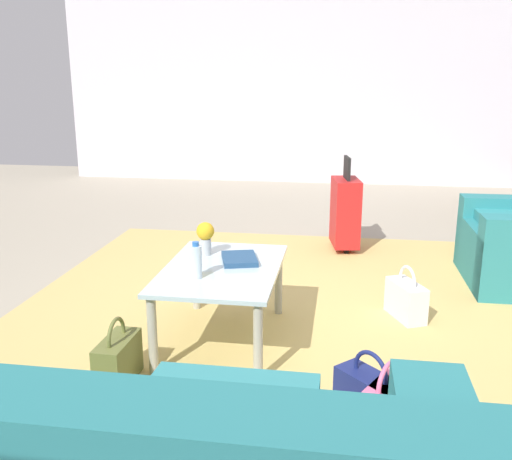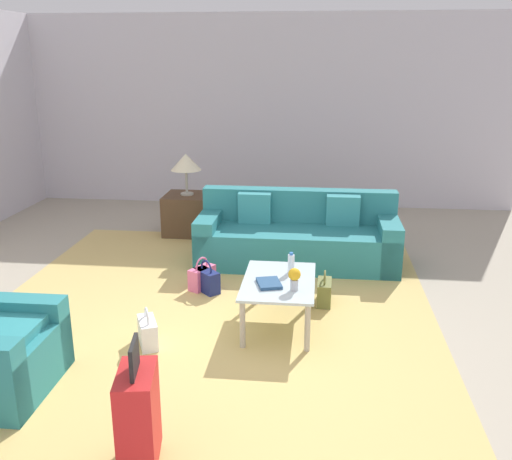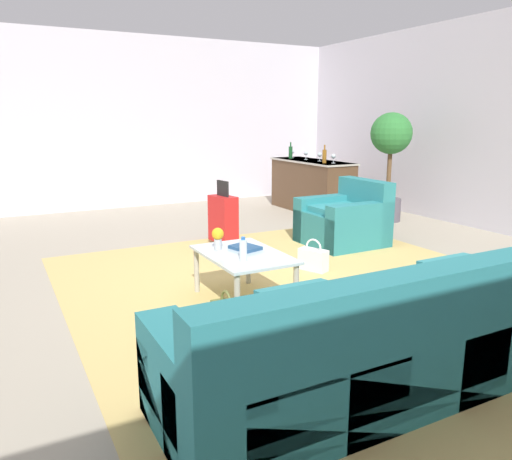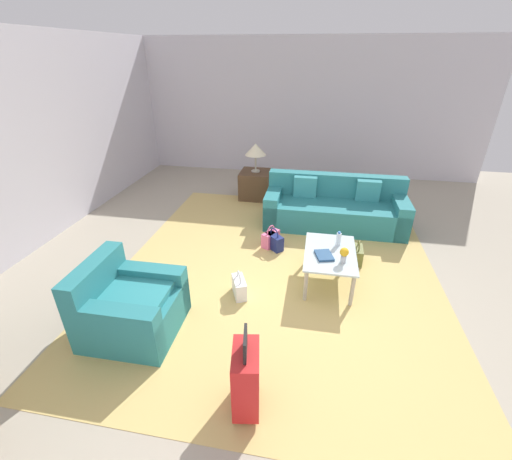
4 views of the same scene
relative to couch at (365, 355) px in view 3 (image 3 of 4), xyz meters
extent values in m
plane|color=#A89E89|center=(-2.19, 0.60, -0.30)|extent=(12.00, 12.00, 0.00)
cube|color=silver|center=(-7.25, 0.60, 1.25)|extent=(0.12, 8.00, 3.10)
cube|color=tan|center=(-1.59, 0.80, -0.29)|extent=(5.20, 4.40, 0.01)
cube|color=teal|center=(-0.09, 0.00, -0.07)|extent=(0.90, 2.39, 0.45)
cube|color=teal|center=(0.25, 0.00, 0.13)|extent=(0.22, 2.39, 0.86)
cube|color=teal|center=(-0.09, -1.07, 0.00)|extent=(0.90, 0.24, 0.60)
cube|color=teal|center=(-0.09, 1.07, 0.00)|extent=(0.90, 0.24, 0.60)
cube|color=teal|center=(0.09, -0.54, 0.33)|extent=(0.16, 0.40, 0.41)
cube|color=teal|center=(0.09, 0.54, 0.33)|extent=(0.15, 0.40, 0.41)
cube|color=teal|center=(-3.09, 2.20, -0.08)|extent=(0.93, 0.96, 0.44)
cube|color=teal|center=(-3.10, 2.57, 0.12)|extent=(0.92, 0.21, 0.84)
cube|color=teal|center=(-2.73, 2.20, 0.00)|extent=(0.21, 0.95, 0.60)
cube|color=teal|center=(-3.45, 2.20, 0.00)|extent=(0.21, 0.95, 0.60)
cube|color=teal|center=(-3.09, 2.15, 0.18)|extent=(0.68, 0.69, 0.08)
cube|color=silver|center=(-1.79, 0.10, 0.15)|extent=(0.99, 0.66, 0.02)
cylinder|color=#ADA899|center=(-2.24, 0.38, -0.08)|extent=(0.05, 0.05, 0.44)
cylinder|color=#ADA899|center=(-1.35, 0.38, -0.08)|extent=(0.05, 0.05, 0.44)
cylinder|color=#ADA899|center=(-2.24, -0.18, -0.08)|extent=(0.05, 0.05, 0.44)
cylinder|color=#ADA899|center=(-1.35, -0.18, -0.08)|extent=(0.05, 0.05, 0.44)
cylinder|color=silver|center=(-1.59, 0.00, 0.25)|extent=(0.06, 0.06, 0.18)
cylinder|color=#2D6BBC|center=(-1.59, 0.00, 0.35)|extent=(0.04, 0.04, 0.02)
cube|color=navy|center=(-1.91, 0.18, 0.18)|extent=(0.31, 0.26, 0.03)
cylinder|color=#B2B7BC|center=(-2.01, -0.05, 0.21)|extent=(0.07, 0.07, 0.10)
sphere|color=gold|center=(-2.01, -0.05, 0.31)|extent=(0.11, 0.11, 0.11)
cube|color=#513823|center=(-5.29, 3.20, 0.15)|extent=(1.79, 0.61, 0.90)
cube|color=#ADA899|center=(-5.29, 3.20, 0.59)|extent=(1.83, 0.65, 0.03)
cylinder|color=silver|center=(-5.92, 3.17, 0.61)|extent=(0.07, 0.07, 0.01)
cylinder|color=silver|center=(-5.92, 3.17, 0.65)|extent=(0.01, 0.01, 0.08)
sphere|color=silver|center=(-5.92, 3.17, 0.72)|extent=(0.08, 0.08, 0.08)
cylinder|color=silver|center=(-5.50, 3.21, 0.61)|extent=(0.07, 0.07, 0.01)
cylinder|color=silver|center=(-5.50, 3.21, 0.65)|extent=(0.01, 0.01, 0.08)
sphere|color=silver|center=(-5.50, 3.21, 0.72)|extent=(0.08, 0.08, 0.08)
cylinder|color=silver|center=(-5.08, 3.21, 0.61)|extent=(0.07, 0.07, 0.01)
cylinder|color=silver|center=(-5.08, 3.21, 0.65)|extent=(0.01, 0.01, 0.08)
sphere|color=silver|center=(-5.08, 3.21, 0.72)|extent=(0.08, 0.08, 0.08)
cylinder|color=silver|center=(-4.67, 3.20, 0.61)|extent=(0.07, 0.07, 0.01)
cylinder|color=silver|center=(-4.67, 3.20, 0.65)|extent=(0.01, 0.01, 0.08)
sphere|color=silver|center=(-4.67, 3.20, 0.72)|extent=(0.08, 0.08, 0.08)
cylinder|color=#194C23|center=(-5.82, 3.08, 0.71)|extent=(0.07, 0.07, 0.22)
cylinder|color=#194C23|center=(-5.82, 3.08, 0.86)|extent=(0.03, 0.03, 0.08)
cylinder|color=brown|center=(-4.76, 3.08, 0.71)|extent=(0.07, 0.07, 0.22)
cylinder|color=brown|center=(-4.76, 3.08, 0.86)|extent=(0.03, 0.03, 0.08)
cube|color=red|center=(-3.79, 0.80, 0.05)|extent=(0.43, 0.28, 0.60)
cube|color=black|center=(-3.79, 0.80, 0.45)|extent=(0.24, 0.06, 0.20)
cylinder|color=black|center=(-3.93, 0.78, -0.27)|extent=(0.03, 0.05, 0.05)
cylinder|color=black|center=(-3.66, 0.82, -0.27)|extent=(0.03, 0.05, 0.05)
cube|color=navy|center=(-1.06, 0.92, -0.18)|extent=(0.33, 0.33, 0.24)
torus|color=navy|center=(-1.06, 0.92, -0.04)|extent=(0.15, 0.15, 0.20)
cube|color=olive|center=(-1.23, -0.33, -0.18)|extent=(0.32, 0.15, 0.24)
torus|color=olive|center=(-1.23, -0.33, -0.04)|extent=(0.20, 0.03, 0.20)
cube|color=pink|center=(-0.97, 0.99, -0.18)|extent=(0.35, 0.27, 0.24)
torus|color=pink|center=(-0.97, 0.99, -0.04)|extent=(0.18, 0.11, 0.20)
cube|color=white|center=(-2.29, 1.20, -0.18)|extent=(0.35, 0.26, 0.24)
torus|color=white|center=(-2.29, 1.20, -0.04)|extent=(0.19, 0.10, 0.20)
cylinder|color=#514C56|center=(-3.99, 3.80, -0.12)|extent=(0.44, 0.44, 0.36)
cylinder|color=brown|center=(-3.99, 3.80, 0.43)|extent=(0.07, 0.07, 0.74)
sphere|color=#2D7533|center=(-3.99, 3.80, 1.10)|extent=(0.65, 0.65, 0.65)
camera|label=1|loc=(1.26, 0.77, 1.22)|focal=40.00mm
camera|label=2|loc=(-6.64, -0.23, 2.12)|focal=40.00mm
camera|label=3|loc=(2.06, -1.81, 1.35)|focal=35.00mm
camera|label=4|loc=(-5.70, 0.37, 2.47)|focal=24.00mm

